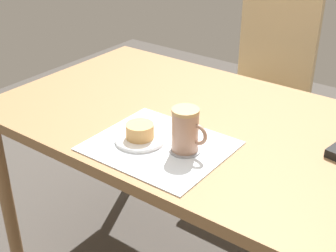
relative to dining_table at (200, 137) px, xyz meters
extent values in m
cylinder|color=#997047|center=(-0.63, -0.35, -0.30)|extent=(0.05, 0.05, 0.67)
cylinder|color=#997047|center=(-0.63, 0.35, -0.30)|extent=(0.05, 0.05, 0.67)
cube|color=#997047|center=(0.00, 0.00, 0.05)|extent=(1.37, 0.82, 0.04)
cylinder|color=#D1B27F|center=(0.02, 0.53, -0.42)|extent=(0.04, 0.04, 0.43)
cylinder|color=#D1B27F|center=(-0.33, 0.53, -0.42)|extent=(0.04, 0.04, 0.43)
cylinder|color=#D1B27F|center=(0.02, 0.89, -0.42)|extent=(0.04, 0.04, 0.43)
cylinder|color=#D1B27F|center=(-0.33, 0.89, -0.42)|extent=(0.04, 0.04, 0.43)
cube|color=#D1B27F|center=(-0.16, 0.71, -0.19)|extent=(0.42, 0.42, 0.04)
cube|color=#D1B27F|center=(-0.15, 0.90, 0.07)|extent=(0.39, 0.03, 0.49)
cube|color=white|center=(0.00, -0.22, 0.07)|extent=(0.38, 0.33, 0.00)
cylinder|color=white|center=(-0.06, -0.23, 0.08)|extent=(0.15, 0.15, 0.01)
cylinder|color=#E0A860|center=(-0.06, -0.23, 0.11)|extent=(0.08, 0.08, 0.04)
cylinder|color=#99999E|center=(0.08, -0.20, 0.07)|extent=(0.09, 0.09, 0.00)
cylinder|color=tan|center=(0.08, -0.20, 0.14)|extent=(0.08, 0.08, 0.12)
cylinder|color=tan|center=(0.08, -0.20, 0.20)|extent=(0.08, 0.08, 0.01)
torus|color=tan|center=(0.11, -0.20, 0.14)|extent=(0.06, 0.01, 0.06)
camera|label=1|loc=(0.71, -1.13, 0.75)|focal=50.00mm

